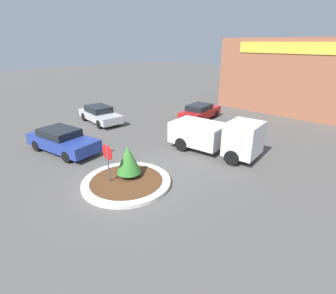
{
  "coord_description": "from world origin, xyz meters",
  "views": [
    {
      "loc": [
        8.84,
        -6.35,
        6.17
      ],
      "look_at": [
        0.1,
        2.68,
        1.1
      ],
      "focal_mm": 28.0,
      "sensor_mm": 36.0,
      "label": 1
    }
  ],
  "objects": [
    {
      "name": "ground_plane",
      "position": [
        0.0,
        0.0,
        0.0
      ],
      "size": [
        120.0,
        120.0,
        0.0
      ],
      "primitive_type": "plane",
      "color": "#514F4C"
    },
    {
      "name": "traffic_island",
      "position": [
        0.0,
        0.0,
        0.08
      ],
      "size": [
        4.12,
        4.12,
        0.16
      ],
      "color": "beige",
      "rests_on": "ground_plane"
    },
    {
      "name": "stop_sign",
      "position": [
        -0.51,
        -0.57,
        1.38
      ],
      "size": [
        0.73,
        0.07,
        2.0
      ],
      "color": "#4C4C51",
      "rests_on": "ground_plane"
    },
    {
      "name": "island_shrub",
      "position": [
        -0.28,
        0.38,
        1.03
      ],
      "size": [
        1.2,
        1.2,
        1.53
      ],
      "color": "brown",
      "rests_on": "traffic_island"
    },
    {
      "name": "utility_truck",
      "position": [
        0.85,
        5.94,
        1.09
      ],
      "size": [
        5.46,
        2.65,
        2.16
      ],
      "rotation": [
        0.0,
        0.0,
        0.12
      ],
      "color": "white",
      "rests_on": "ground_plane"
    },
    {
      "name": "storefront_building",
      "position": [
        0.37,
        19.84,
        3.25
      ],
      "size": [
        13.33,
        6.07,
        6.5
      ],
      "color": "#93563D",
      "rests_on": "ground_plane"
    },
    {
      "name": "parked_sedan_silver",
      "position": [
        -9.53,
        4.67,
        0.69
      ],
      "size": [
        4.63,
        2.2,
        1.34
      ],
      "rotation": [
        0.0,
        0.0,
        -0.1
      ],
      "color": "#B7B7BC",
      "rests_on": "ground_plane"
    },
    {
      "name": "parked_sedan_red",
      "position": [
        -4.19,
        10.97,
        0.68
      ],
      "size": [
        2.32,
        4.51,
        1.33
      ],
      "rotation": [
        0.0,
        0.0,
        1.71
      ],
      "color": "#B21919",
      "rests_on": "ground_plane"
    },
    {
      "name": "parked_sedan_blue",
      "position": [
        -5.82,
        -0.25,
        0.72
      ],
      "size": [
        4.93,
        2.64,
        1.4
      ],
      "rotation": [
        0.0,
        0.0,
        0.17
      ],
      "color": "navy",
      "rests_on": "ground_plane"
    }
  ]
}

